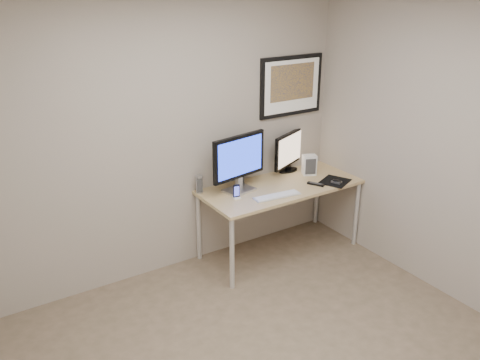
{
  "coord_description": "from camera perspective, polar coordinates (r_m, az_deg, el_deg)",
  "views": [
    {
      "loc": [
        -1.83,
        -2.32,
        2.63
      ],
      "look_at": [
        0.36,
        1.1,
        1.01
      ],
      "focal_mm": 38.0,
      "sensor_mm": 36.0,
      "label": 1
    }
  ],
  "objects": [
    {
      "name": "framed_art",
      "position": [
        5.21,
        5.78,
        10.49
      ],
      "size": [
        0.75,
        0.04,
        0.6
      ],
      "color": "black",
      "rests_on": "room"
    },
    {
      "name": "remote",
      "position": [
        5.05,
        8.5,
        -0.44
      ],
      "size": [
        0.12,
        0.17,
        0.02
      ],
      "primitive_type": "cube",
      "rotation": [
        0.0,
        0.0,
        0.51
      ],
      "color": "black",
      "rests_on": "desk"
    },
    {
      "name": "speaker_right",
      "position": [
        5.02,
        0.05,
        0.73
      ],
      "size": [
        0.1,
        0.1,
        0.19
      ],
      "primitive_type": "cylinder",
      "rotation": [
        0.0,
        0.0,
        -0.36
      ],
      "color": "#B2B2B7",
      "rests_on": "desk"
    },
    {
      "name": "desk",
      "position": [
        5.03,
        4.57,
        -1.31
      ],
      "size": [
        1.6,
        0.7,
        0.73
      ],
      "color": "#9D794C",
      "rests_on": "floor"
    },
    {
      "name": "monitor_tv",
      "position": [
        5.31,
        5.52,
        3.27
      ],
      "size": [
        0.5,
        0.24,
        0.42
      ],
      "rotation": [
        0.0,
        0.0,
        0.41
      ],
      "color": "black",
      "rests_on": "desk"
    },
    {
      "name": "keyboard",
      "position": [
        4.75,
        4.18,
        -1.78
      ],
      "size": [
        0.47,
        0.17,
        0.02
      ],
      "primitive_type": "cube",
      "rotation": [
        0.0,
        0.0,
        -0.1
      ],
      "color": "silver",
      "rests_on": "desk"
    },
    {
      "name": "phone_dock",
      "position": [
        4.67,
        -0.4,
        -1.32
      ],
      "size": [
        0.07,
        0.07,
        0.14
      ],
      "primitive_type": "cube",
      "rotation": [
        0.0,
        0.0,
        -0.17
      ],
      "color": "black",
      "rests_on": "desk"
    },
    {
      "name": "mouse",
      "position": [
        5.13,
        10.79,
        -0.14
      ],
      "size": [
        0.09,
        0.11,
        0.03
      ],
      "primitive_type": "ellipsoid",
      "rotation": [
        0.0,
        0.0,
        0.38
      ],
      "color": "black",
      "rests_on": "mousepad"
    },
    {
      "name": "speaker_left",
      "position": [
        4.81,
        -4.59,
        -0.47
      ],
      "size": [
        0.09,
        0.09,
        0.17
      ],
      "primitive_type": "cylinder",
      "rotation": [
        0.0,
        0.0,
        -0.39
      ],
      "color": "#B2B2B7",
      "rests_on": "desk"
    },
    {
      "name": "fan_unit",
      "position": [
        5.29,
        7.78,
        1.69
      ],
      "size": [
        0.16,
        0.15,
        0.21
      ],
      "primitive_type": "cube",
      "rotation": [
        0.0,
        0.0,
        -0.42
      ],
      "color": "silver",
      "rests_on": "desk"
    },
    {
      "name": "monitor_large",
      "position": [
        4.75,
        -0.12,
        2.16
      ],
      "size": [
        0.61,
        0.24,
        0.55
      ],
      "rotation": [
        0.0,
        0.0,
        0.18
      ],
      "color": "#B2B2B7",
      "rests_on": "desk"
    },
    {
      "name": "mousepad",
      "position": [
        5.17,
        10.6,
        -0.16
      ],
      "size": [
        0.37,
        0.35,
        0.0
      ],
      "primitive_type": "cube",
      "rotation": [
        0.0,
        0.0,
        0.43
      ],
      "color": "black",
      "rests_on": "desk"
    },
    {
      "name": "room",
      "position": [
        3.46,
        0.76,
        5.22
      ],
      "size": [
        3.6,
        3.6,
        3.6
      ],
      "color": "white",
      "rests_on": "ground"
    }
  ]
}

